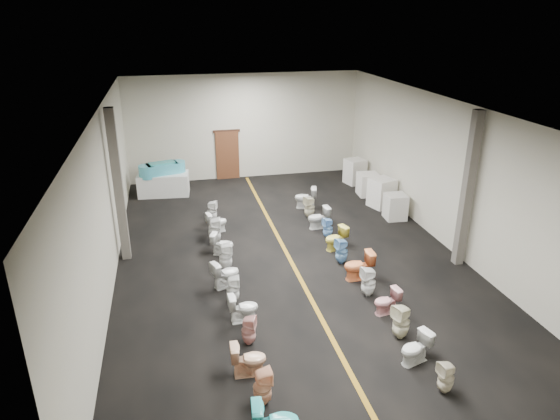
{
  "coord_description": "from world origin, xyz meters",
  "views": [
    {
      "loc": [
        -3.23,
        -13.08,
        6.9
      ],
      "look_at": [
        -0.03,
        1.0,
        1.12
      ],
      "focal_mm": 32.0,
      "sensor_mm": 36.0,
      "label": 1
    }
  ],
  "objects_px": {
    "toilet_right_0": "(446,377)",
    "toilet_right_10": "(310,207)",
    "appliance_crate_d": "(355,171)",
    "toilet_right_11": "(306,198)",
    "toilet_right_8": "(328,228)",
    "toilet_left_4": "(243,308)",
    "toilet_right_3": "(387,301)",
    "display_table": "(164,184)",
    "toilet_left_6": "(226,274)",
    "toilet_left_8": "(222,244)",
    "toilet_right_6": "(342,251)",
    "toilet_left_5": "(233,289)",
    "toilet_left_2": "(248,359)",
    "toilet_left_9": "(215,231)",
    "toilet_right_1": "(416,348)",
    "toilet_left_7": "(226,256)",
    "appliance_crate_c": "(368,184)",
    "toilet_left_11": "(212,211)",
    "toilet_right_5": "(359,266)",
    "toilet_left_1": "(262,387)",
    "appliance_crate_a": "(395,207)",
    "bathtub": "(162,169)",
    "toilet_right_4": "(368,282)",
    "toilet_left_10": "(217,222)",
    "toilet_right_2": "(401,322)",
    "toilet_right_9": "(319,218)",
    "toilet_right_7": "(336,238)",
    "toilet_left_3": "(249,330)"
  },
  "relations": [
    {
      "from": "toilet_right_5",
      "to": "toilet_right_4",
      "type": "bearing_deg",
      "value": -3.52
    },
    {
      "from": "toilet_left_8",
      "to": "toilet_right_6",
      "type": "xyz_separation_m",
      "value": [
        3.33,
        -1.34,
        0.05
      ]
    },
    {
      "from": "toilet_left_10",
      "to": "toilet_right_5",
      "type": "relative_size",
      "value": 0.85
    },
    {
      "from": "toilet_right_4",
      "to": "toilet_right_6",
      "type": "height_order",
      "value": "toilet_right_4"
    },
    {
      "from": "toilet_left_4",
      "to": "toilet_left_6",
      "type": "height_order",
      "value": "toilet_left_6"
    },
    {
      "from": "toilet_left_7",
      "to": "toilet_left_11",
      "type": "height_order",
      "value": "toilet_left_7"
    },
    {
      "from": "toilet_left_4",
      "to": "toilet_right_5",
      "type": "xyz_separation_m",
      "value": [
        3.39,
        1.27,
        0.05
      ]
    },
    {
      "from": "toilet_right_0",
      "to": "toilet_right_1",
      "type": "relative_size",
      "value": 0.98
    },
    {
      "from": "toilet_left_1",
      "to": "toilet_right_4",
      "type": "xyz_separation_m",
      "value": [
        3.4,
        3.18,
        0.02
      ]
    },
    {
      "from": "toilet_left_10",
      "to": "toilet_right_3",
      "type": "bearing_deg",
      "value": -160.8
    },
    {
      "from": "display_table",
      "to": "toilet_left_6",
      "type": "bearing_deg",
      "value": -78.8
    },
    {
      "from": "appliance_crate_d",
      "to": "toilet_right_11",
      "type": "height_order",
      "value": "appliance_crate_d"
    },
    {
      "from": "toilet_left_5",
      "to": "toilet_left_7",
      "type": "distance_m",
      "value": 1.77
    },
    {
      "from": "toilet_left_8",
      "to": "toilet_left_10",
      "type": "height_order",
      "value": "toilet_left_10"
    },
    {
      "from": "toilet_left_11",
      "to": "toilet_right_9",
      "type": "distance_m",
      "value": 3.74
    },
    {
      "from": "toilet_right_9",
      "to": "toilet_left_9",
      "type": "bearing_deg",
      "value": -87.68
    },
    {
      "from": "toilet_left_5",
      "to": "toilet_right_11",
      "type": "bearing_deg",
      "value": -25.12
    },
    {
      "from": "toilet_right_10",
      "to": "appliance_crate_a",
      "type": "bearing_deg",
      "value": 59.65
    },
    {
      "from": "toilet_left_10",
      "to": "toilet_right_7",
      "type": "height_order",
      "value": "toilet_right_7"
    },
    {
      "from": "toilet_right_8",
      "to": "toilet_right_10",
      "type": "xyz_separation_m",
      "value": [
        -0.11,
        1.77,
        0.05
      ]
    },
    {
      "from": "toilet_left_4",
      "to": "toilet_right_3",
      "type": "distance_m",
      "value": 3.48
    },
    {
      "from": "appliance_crate_d",
      "to": "toilet_right_3",
      "type": "distance_m",
      "value": 9.96
    },
    {
      "from": "appliance_crate_a",
      "to": "toilet_right_3",
      "type": "height_order",
      "value": "appliance_crate_a"
    },
    {
      "from": "toilet_right_5",
      "to": "toilet_right_7",
      "type": "relative_size",
      "value": 1.12
    },
    {
      "from": "toilet_left_9",
      "to": "toilet_right_1",
      "type": "relative_size",
      "value": 1.22
    },
    {
      "from": "toilet_left_1",
      "to": "toilet_right_10",
      "type": "height_order",
      "value": "toilet_right_10"
    },
    {
      "from": "toilet_left_2",
      "to": "toilet_left_6",
      "type": "relative_size",
      "value": 0.96
    },
    {
      "from": "toilet_left_3",
      "to": "toilet_right_7",
      "type": "distance_m",
      "value": 5.32
    },
    {
      "from": "display_table",
      "to": "toilet_left_9",
      "type": "relative_size",
      "value": 2.31
    },
    {
      "from": "display_table",
      "to": "toilet_left_5",
      "type": "relative_size",
      "value": 2.72
    },
    {
      "from": "toilet_left_2",
      "to": "toilet_right_8",
      "type": "relative_size",
      "value": 1.05
    },
    {
      "from": "toilet_left_2",
      "to": "toilet_left_5",
      "type": "height_order",
      "value": "toilet_left_2"
    },
    {
      "from": "toilet_left_6",
      "to": "toilet_left_10",
      "type": "height_order",
      "value": "toilet_left_6"
    },
    {
      "from": "toilet_left_9",
      "to": "toilet_right_5",
      "type": "distance_m",
      "value": 4.81
    },
    {
      "from": "toilet_right_0",
      "to": "toilet_right_10",
      "type": "height_order",
      "value": "toilet_right_10"
    },
    {
      "from": "appliance_crate_c",
      "to": "toilet_left_1",
      "type": "xyz_separation_m",
      "value": [
        -6.31,
        -10.37,
        -0.06
      ]
    },
    {
      "from": "appliance_crate_a",
      "to": "toilet_left_11",
      "type": "distance_m",
      "value": 6.48
    },
    {
      "from": "toilet_right_0",
      "to": "appliance_crate_c",
      "type": "bearing_deg",
      "value": 156.23
    },
    {
      "from": "bathtub",
      "to": "appliance_crate_c",
      "type": "height_order",
      "value": "bathtub"
    },
    {
      "from": "appliance_crate_c",
      "to": "toilet_left_11",
      "type": "height_order",
      "value": "appliance_crate_c"
    },
    {
      "from": "appliance_crate_d",
      "to": "toilet_right_4",
      "type": "height_order",
      "value": "appliance_crate_d"
    },
    {
      "from": "bathtub",
      "to": "toilet_right_7",
      "type": "relative_size",
      "value": 2.46
    },
    {
      "from": "toilet_right_1",
      "to": "toilet_right_2",
      "type": "relative_size",
      "value": 0.83
    },
    {
      "from": "toilet_left_2",
      "to": "toilet_left_11",
      "type": "bearing_deg",
      "value": 2.36
    },
    {
      "from": "toilet_right_8",
      "to": "toilet_right_3",
      "type": "bearing_deg",
      "value": -8.66
    },
    {
      "from": "toilet_right_10",
      "to": "toilet_right_8",
      "type": "bearing_deg",
      "value": -12.77
    },
    {
      "from": "toilet_left_7",
      "to": "toilet_right_8",
      "type": "relative_size",
      "value": 1.17
    },
    {
      "from": "toilet_right_8",
      "to": "toilet_right_11",
      "type": "bearing_deg",
      "value": 170.55
    },
    {
      "from": "toilet_left_10",
      "to": "toilet_right_0",
      "type": "distance_m",
      "value": 9.26
    },
    {
      "from": "toilet_left_8",
      "to": "toilet_left_5",
      "type": "bearing_deg",
      "value": -159.6
    }
  ]
}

